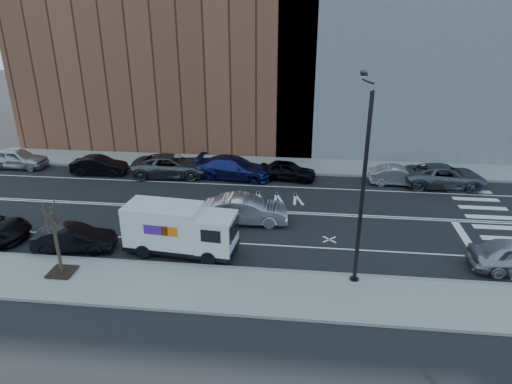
% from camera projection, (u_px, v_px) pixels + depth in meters
% --- Properties ---
extents(ground, '(120.00, 120.00, 0.00)m').
position_uv_depth(ground, '(233.00, 210.00, 29.09)').
color(ground, black).
rests_on(ground, ground).
extents(sidewalk_near, '(44.00, 3.60, 0.15)m').
position_uv_depth(sidewalk_near, '(202.00, 288.00, 20.99)').
color(sidewalk_near, gray).
rests_on(sidewalk_near, ground).
extents(sidewalk_far, '(44.00, 3.60, 0.15)m').
position_uv_depth(sidewalk_far, '(250.00, 164.00, 37.14)').
color(sidewalk_far, gray).
rests_on(sidewalk_far, ground).
extents(curb_near, '(44.00, 0.25, 0.17)m').
position_uv_depth(curb_near, '(210.00, 267.00, 22.64)').
color(curb_near, gray).
rests_on(curb_near, ground).
extents(curb_far, '(44.00, 0.25, 0.17)m').
position_uv_depth(curb_far, '(247.00, 171.00, 35.48)').
color(curb_far, gray).
rests_on(curb_far, ground).
extents(crosswalk, '(3.00, 14.00, 0.01)m').
position_uv_depth(crosswalk, '(495.00, 222.00, 27.45)').
color(crosswalk, white).
rests_on(crosswalk, ground).
extents(road_markings, '(40.00, 8.60, 0.01)m').
position_uv_depth(road_markings, '(233.00, 210.00, 29.09)').
color(road_markings, white).
rests_on(road_markings, ground).
extents(bldg_brick, '(26.00, 10.00, 22.00)m').
position_uv_depth(bldg_brick, '(168.00, 18.00, 40.00)').
color(bldg_brick, brown).
rests_on(bldg_brick, ground).
extents(streetlight, '(0.44, 4.02, 9.34)m').
position_uv_depth(streetlight, '(362.00, 178.00, 20.08)').
color(streetlight, black).
rests_on(streetlight, ground).
extents(street_tree, '(1.20, 1.20, 3.75)m').
position_uv_depth(street_tree, '(58.00, 249.00, 21.55)').
color(street_tree, black).
rests_on(street_tree, ground).
extents(fedex_van, '(5.99, 2.54, 2.66)m').
position_uv_depth(fedex_van, '(179.00, 229.00, 23.61)').
color(fedex_van, black).
rests_on(fedex_van, ground).
extents(far_parked_a, '(4.68, 1.91, 1.59)m').
position_uv_depth(far_parked_a, '(17.00, 158.00, 36.26)').
color(far_parked_a, '#B4B5BA').
rests_on(far_parked_a, ground).
extents(far_parked_b, '(4.26, 1.60, 1.39)m').
position_uv_depth(far_parked_b, '(99.00, 165.00, 34.92)').
color(far_parked_b, black).
rests_on(far_parked_b, ground).
extents(far_parked_c, '(6.07, 3.19, 1.63)m').
position_uv_depth(far_parked_c, '(171.00, 166.00, 34.55)').
color(far_parked_c, '#505358').
rests_on(far_parked_c, ground).
extents(far_parked_d, '(5.89, 2.97, 1.64)m').
position_uv_depth(far_parked_d, '(234.00, 168.00, 34.09)').
color(far_parked_d, navy).
rests_on(far_parked_d, ground).
extents(far_parked_e, '(4.37, 2.20, 1.43)m').
position_uv_depth(far_parked_e, '(287.00, 170.00, 33.85)').
color(far_parked_e, black).
rests_on(far_parked_e, ground).
extents(far_parked_f, '(4.15, 1.46, 1.36)m').
position_uv_depth(far_parked_f, '(398.00, 176.00, 32.93)').
color(far_parked_f, '#9E9EA2').
rests_on(far_parked_f, ground).
extents(far_parked_g, '(5.81, 2.78, 1.60)m').
position_uv_depth(far_parked_g, '(444.00, 176.00, 32.52)').
color(far_parked_g, '#575A5F').
rests_on(far_parked_g, ground).
extents(driving_sedan, '(5.15, 2.09, 1.66)m').
position_uv_depth(driving_sedan, '(245.00, 210.00, 27.14)').
color(driving_sedan, silver).
rests_on(driving_sedan, ground).
extents(near_parked_rear_a, '(4.35, 2.00, 1.38)m').
position_uv_depth(near_parked_rear_a, '(74.00, 238.00, 24.13)').
color(near_parked_rear_a, black).
rests_on(near_parked_rear_a, ground).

